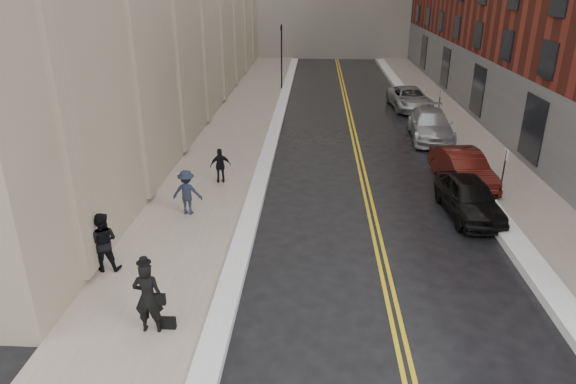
# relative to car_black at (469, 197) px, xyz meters

# --- Properties ---
(ground) EXTENTS (160.00, 160.00, 0.00)m
(ground) POSITION_rel_car_black_xyz_m (-6.20, -6.49, -0.75)
(ground) COLOR black
(ground) RESTS_ON ground
(sidewalk_left) EXTENTS (4.00, 64.00, 0.15)m
(sidewalk_left) POSITION_rel_car_black_xyz_m (-10.70, 9.51, -0.68)
(sidewalk_left) COLOR gray
(sidewalk_left) RESTS_ON ground
(sidewalk_right) EXTENTS (3.00, 64.00, 0.15)m
(sidewalk_right) POSITION_rel_car_black_xyz_m (2.80, 9.51, -0.68)
(sidewalk_right) COLOR gray
(sidewalk_right) RESTS_ON ground
(lane_stripe_a) EXTENTS (0.12, 64.00, 0.01)m
(lane_stripe_a) POSITION_rel_car_black_xyz_m (-3.82, 9.51, -0.75)
(lane_stripe_a) COLOR gold
(lane_stripe_a) RESTS_ON ground
(lane_stripe_b) EXTENTS (0.12, 64.00, 0.01)m
(lane_stripe_b) POSITION_rel_car_black_xyz_m (-3.58, 9.51, -0.75)
(lane_stripe_b) COLOR gold
(lane_stripe_b) RESTS_ON ground
(snow_ridge_left) EXTENTS (0.70, 60.80, 0.26)m
(snow_ridge_left) POSITION_rel_car_black_xyz_m (-8.40, 9.51, -0.62)
(snow_ridge_left) COLOR white
(snow_ridge_left) RESTS_ON ground
(snow_ridge_right) EXTENTS (0.85, 60.80, 0.30)m
(snow_ridge_right) POSITION_rel_car_black_xyz_m (0.95, 9.51, -0.60)
(snow_ridge_right) COLOR white
(snow_ridge_right) RESTS_ON ground
(traffic_signal) EXTENTS (0.18, 0.15, 5.20)m
(traffic_signal) POSITION_rel_car_black_xyz_m (-8.80, 23.51, 2.33)
(traffic_signal) COLOR black
(traffic_signal) RESTS_ON ground
(parking_sign_near) EXTENTS (0.06, 0.35, 2.23)m
(parking_sign_near) POSITION_rel_car_black_xyz_m (1.70, 1.51, 0.60)
(parking_sign_near) COLOR black
(parking_sign_near) RESTS_ON ground
(parking_sign_far) EXTENTS (0.06, 0.35, 2.23)m
(parking_sign_far) POSITION_rel_car_black_xyz_m (1.70, 13.51, 0.60)
(parking_sign_far) COLOR black
(parking_sign_far) RESTS_ON ground
(car_black) EXTENTS (2.07, 4.52, 1.50)m
(car_black) POSITION_rel_car_black_xyz_m (0.00, 0.00, 0.00)
(car_black) COLOR black
(car_black) RESTS_ON ground
(car_maroon) EXTENTS (2.22, 4.77, 1.51)m
(car_maroon) POSITION_rel_car_black_xyz_m (0.60, 3.34, 0.00)
(car_maroon) COLOR #40100B
(car_maroon) RESTS_ON ground
(car_silver_near) EXTENTS (2.57, 5.61, 1.59)m
(car_silver_near) POSITION_rel_car_black_xyz_m (0.60, 10.37, 0.04)
(car_silver_near) COLOR #A5A9AD
(car_silver_near) RESTS_ON ground
(car_silver_far) EXTENTS (2.82, 5.48, 1.48)m
(car_silver_far) POSITION_rel_car_black_xyz_m (0.60, 17.69, -0.01)
(car_silver_far) COLOR #979B9F
(car_silver_far) RESTS_ON ground
(pedestrian_main) EXTENTS (0.75, 0.51, 2.00)m
(pedestrian_main) POSITION_rel_car_black_xyz_m (-10.09, -7.85, 0.40)
(pedestrian_main) COLOR black
(pedestrian_main) RESTS_ON sidewalk_left
(pedestrian_a) EXTENTS (1.00, 0.82, 1.91)m
(pedestrian_a) POSITION_rel_car_black_xyz_m (-12.40, -4.97, 0.35)
(pedestrian_a) COLOR black
(pedestrian_a) RESTS_ON sidewalk_left
(pedestrian_b) EXTENTS (1.15, 0.67, 1.76)m
(pedestrian_b) POSITION_rel_car_black_xyz_m (-10.80, -0.76, 0.28)
(pedestrian_b) COLOR #1B2232
(pedestrian_b) RESTS_ON sidewalk_left
(pedestrian_c) EXTENTS (0.99, 0.63, 1.56)m
(pedestrian_c) POSITION_rel_car_black_xyz_m (-10.11, 2.55, 0.18)
(pedestrian_c) COLOR black
(pedestrian_c) RESTS_ON sidewalk_left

